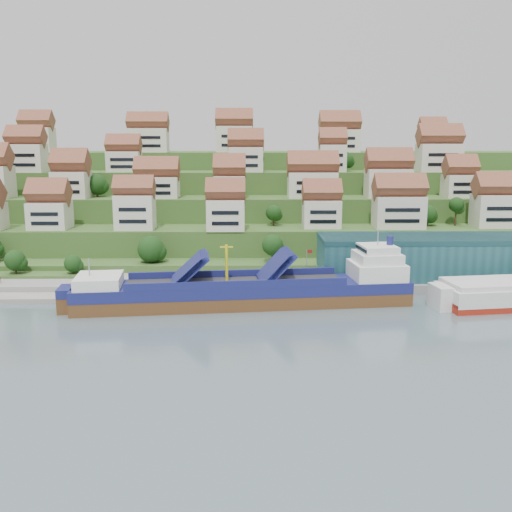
{
  "coord_description": "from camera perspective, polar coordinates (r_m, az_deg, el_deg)",
  "views": [
    {
      "loc": [
        4.78,
        -116.85,
        33.44
      ],
      "look_at": [
        6.51,
        14.0,
        8.0
      ],
      "focal_mm": 40.0,
      "sensor_mm": 36.0,
      "label": 1
    }
  ],
  "objects": [
    {
      "name": "quay",
      "position": [
        136.61,
        5.67,
        -2.75
      ],
      "size": [
        180.0,
        14.0,
        2.2
      ],
      "primitive_type": "cube",
      "color": "gray",
      "rests_on": "ground"
    },
    {
      "name": "hillside_village",
      "position": [
        177.64,
        -2.29,
        8.06
      ],
      "size": [
        159.7,
        65.34,
        29.06
      ],
      "color": "silver",
      "rests_on": "ground"
    },
    {
      "name": "hillside",
      "position": [
        221.63,
        -2.0,
        5.09
      ],
      "size": [
        260.0,
        128.0,
        31.0
      ],
      "color": "#2D4C1E",
      "rests_on": "ground"
    },
    {
      "name": "hillside_trees",
      "position": [
        162.42,
        -7.73,
        4.65
      ],
      "size": [
        142.76,
        62.75,
        29.97
      ],
      "color": "#1B4216",
      "rests_on": "ground"
    },
    {
      "name": "warehouse",
      "position": [
        144.34,
        18.35,
        -0.04
      ],
      "size": [
        60.0,
        15.0,
        10.0
      ],
      "primitive_type": "cube",
      "color": "#215259",
      "rests_on": "quay"
    },
    {
      "name": "ground",
      "position": [
        121.63,
        -2.99,
        -4.97
      ],
      "size": [
        300.0,
        300.0,
        0.0
      ],
      "primitive_type": "plane",
      "color": "slate",
      "rests_on": "ground"
    },
    {
      "name": "cargo_ship",
      "position": [
        121.24,
        -0.28,
        -3.52
      ],
      "size": [
        71.35,
        18.52,
        15.56
      ],
      "rotation": [
        0.0,
        0.0,
        0.11
      ],
      "color": "#56351A",
      "rests_on": "ground"
    },
    {
      "name": "flagpole",
      "position": [
        130.29,
        5.13,
        -0.8
      ],
      "size": [
        1.28,
        0.16,
        8.0
      ],
      "color": "gray",
      "rests_on": "quay"
    }
  ]
}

